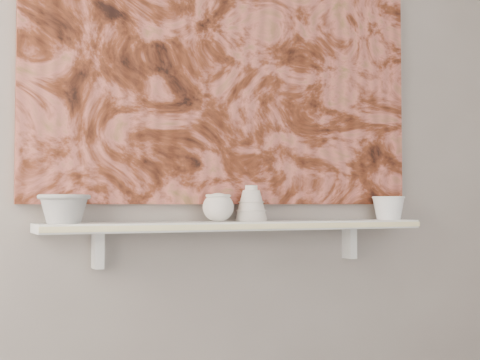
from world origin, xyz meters
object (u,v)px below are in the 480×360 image
shelf (242,226)px  bowl_white (389,208)px  bell_vessel (251,203)px  bowl_grey (64,208)px  painting (233,53)px  cup_cream (218,207)px

shelf → bowl_white: bowl_white is taller
bell_vessel → bowl_grey: bearing=180.0°
painting → cup_cream: size_ratio=13.93×
cup_cream → painting: bearing=41.4°
shelf → cup_cream: cup_cream is taller
shelf → painting: 0.63m
painting → bell_vessel: painting is taller
shelf → bowl_white: bearing=0.0°
bowl_grey → bell_vessel: bell_vessel is taller
bowl_white → painting: bearing=172.7°
bowl_grey → cup_cream: 0.52m
shelf → bell_vessel: bearing=0.0°
shelf → painting: painting is taller
cup_cream → bell_vessel: bearing=0.0°
bowl_grey → bell_vessel: size_ratio=1.29×
shelf → cup_cream: bearing=180.0°
bowl_grey → bowl_white: bearing=0.0°
bell_vessel → bowl_white: bearing=0.0°
bell_vessel → bowl_white: bell_vessel is taller
bell_vessel → bowl_white: 0.59m
shelf → bowl_grey: size_ratio=8.56×
bowl_grey → cup_cream: (0.52, 0.00, 0.00)m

